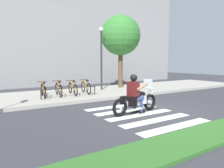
{
  "coord_description": "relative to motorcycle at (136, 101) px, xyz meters",
  "views": [
    {
      "loc": [
        -5.32,
        -5.44,
        1.86
      ],
      "look_at": [
        -0.16,
        2.67,
        0.83
      ],
      "focal_mm": 32.7,
      "sensor_mm": 36.0,
      "label": 1
    }
  ],
  "objects": [
    {
      "name": "ground_plane",
      "position": [
        0.64,
        -0.28,
        -0.46
      ],
      "size": [
        48.0,
        48.0,
        0.0
      ],
      "primitive_type": "plane",
      "color": "#38383D"
    },
    {
      "name": "grass_median",
      "position": [
        0.64,
        -2.82,
        -0.42
      ],
      "size": [
        24.0,
        1.1,
        0.08
      ],
      "primitive_type": "cube",
      "color": "#336B28",
      "rests_on": "ground"
    },
    {
      "name": "sidewalk",
      "position": [
        0.64,
        4.91,
        -0.38
      ],
      "size": [
        24.0,
        4.4,
        0.15
      ],
      "primitive_type": "cube",
      "color": "#A8A399",
      "rests_on": "ground"
    },
    {
      "name": "crosswalk_stripe_0",
      "position": [
        -0.01,
        -1.88,
        -0.46
      ],
      "size": [
        2.8,
        0.4,
        0.01
      ],
      "primitive_type": "cube",
      "color": "white",
      "rests_on": "ground"
    },
    {
      "name": "crosswalk_stripe_1",
      "position": [
        -0.01,
        -1.08,
        -0.46
      ],
      "size": [
        2.8,
        0.4,
        0.01
      ],
      "primitive_type": "cube",
      "color": "white",
      "rests_on": "ground"
    },
    {
      "name": "crosswalk_stripe_2",
      "position": [
        -0.01,
        -0.28,
        -0.46
      ],
      "size": [
        2.8,
        0.4,
        0.01
      ],
      "primitive_type": "cube",
      "color": "white",
      "rests_on": "ground"
    },
    {
      "name": "crosswalk_stripe_3",
      "position": [
        -0.01,
        0.52,
        -0.46
      ],
      "size": [
        2.8,
        0.4,
        0.01
      ],
      "primitive_type": "cube",
      "color": "white",
      "rests_on": "ground"
    },
    {
      "name": "crosswalk_stripe_4",
      "position": [
        -0.01,
        1.32,
        -0.46
      ],
      "size": [
        2.8,
        0.4,
        0.01
      ],
      "primitive_type": "cube",
      "color": "white",
      "rests_on": "ground"
    },
    {
      "name": "motorcycle",
      "position": [
        0.0,
        0.0,
        0.0
      ],
      "size": [
        2.19,
        0.73,
        1.23
      ],
      "color": "black",
      "rests_on": "ground"
    },
    {
      "name": "rider",
      "position": [
        -0.08,
        -0.01,
        0.37
      ],
      "size": [
        0.67,
        0.59,
        1.44
      ],
      "color": "#591919",
      "rests_on": "ground"
    },
    {
      "name": "bicycle_0",
      "position": [
        -2.22,
        4.4,
        0.04
      ],
      "size": [
        0.48,
        1.67,
        0.75
      ],
      "color": "black",
      "rests_on": "sidewalk"
    },
    {
      "name": "bicycle_1",
      "position": [
        -1.46,
        4.4,
        0.04
      ],
      "size": [
        0.48,
        1.59,
        0.77
      ],
      "color": "black",
      "rests_on": "sidewalk"
    },
    {
      "name": "bicycle_2",
      "position": [
        -0.71,
        4.4,
        0.03
      ],
      "size": [
        0.48,
        1.7,
        0.75
      ],
      "color": "black",
      "rests_on": "sidewalk"
    },
    {
      "name": "bicycle_3",
      "position": [
        0.05,
        4.4,
        0.04
      ],
      "size": [
        0.48,
        1.6,
        0.75
      ],
      "color": "black",
      "rests_on": "sidewalk"
    },
    {
      "name": "bike_rack",
      "position": [
        -1.08,
        3.85,
        0.1
      ],
      "size": [
        2.87,
        0.07,
        0.49
      ],
      "color": "#333338",
      "rests_on": "sidewalk"
    },
    {
      "name": "street_lamp",
      "position": [
        1.56,
        5.31,
        1.98
      ],
      "size": [
        0.28,
        0.28,
        3.99
      ],
      "color": "#2D2D33",
      "rests_on": "ground"
    },
    {
      "name": "tree_near_rack",
      "position": [
        3.27,
        5.71,
        3.16
      ],
      "size": [
        2.65,
        2.65,
        4.98
      ],
      "color": "brown",
      "rests_on": "ground"
    },
    {
      "name": "building_backdrop",
      "position": [
        0.64,
        10.61,
        3.81
      ],
      "size": [
        24.0,
        1.2,
        8.54
      ],
      "primitive_type": "cube",
      "color": "gray",
      "rests_on": "ground"
    }
  ]
}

